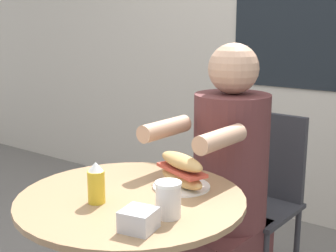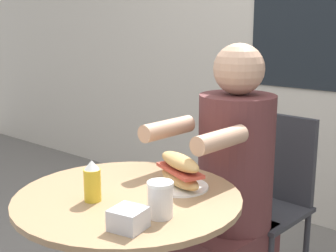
# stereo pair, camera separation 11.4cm
# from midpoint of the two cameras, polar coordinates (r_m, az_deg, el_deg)

# --- Properties ---
(cafe_table) EXTENTS (0.76, 0.76, 0.74)m
(cafe_table) POSITION_cam_midpoint_polar(r_m,az_deg,el_deg) (1.65, -2.75, -14.77)
(cafe_table) COLOR #997551
(cafe_table) RESTS_ON ground_plane
(diner_chair) EXTENTS (0.40, 0.40, 0.87)m
(diner_chair) POSITION_cam_midpoint_polar(r_m,az_deg,el_deg) (2.31, 13.79, -7.47)
(diner_chair) COLOR #333338
(diner_chair) RESTS_ON ground_plane
(seated_diner) EXTENTS (0.34, 0.58, 1.22)m
(seated_diner) POSITION_cam_midpoint_polar(r_m,az_deg,el_deg) (2.03, 9.20, -9.65)
(seated_diner) COLOR brown
(seated_diner) RESTS_ON ground_plane
(sandwich_on_plate) EXTENTS (0.24, 0.20, 0.12)m
(sandwich_on_plate) POSITION_cam_midpoint_polar(r_m,az_deg,el_deg) (1.62, 3.47, -5.72)
(sandwich_on_plate) COLOR white
(sandwich_on_plate) RESTS_ON cafe_table
(drink_cup) EXTENTS (0.08, 0.08, 0.11)m
(drink_cup) POSITION_cam_midpoint_polar(r_m,az_deg,el_deg) (1.38, 1.44, -8.96)
(drink_cup) COLOR silver
(drink_cup) RESTS_ON cafe_table
(napkin_box) EXTENTS (0.11, 0.11, 0.06)m
(napkin_box) POSITION_cam_midpoint_polar(r_m,az_deg,el_deg) (1.32, -2.34, -11.27)
(napkin_box) COLOR silver
(napkin_box) RESTS_ON cafe_table
(condiment_bottle) EXTENTS (0.06, 0.06, 0.13)m
(condiment_bottle) POSITION_cam_midpoint_polar(r_m,az_deg,el_deg) (1.51, -7.08, -6.75)
(condiment_bottle) COLOR gold
(condiment_bottle) RESTS_ON cafe_table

